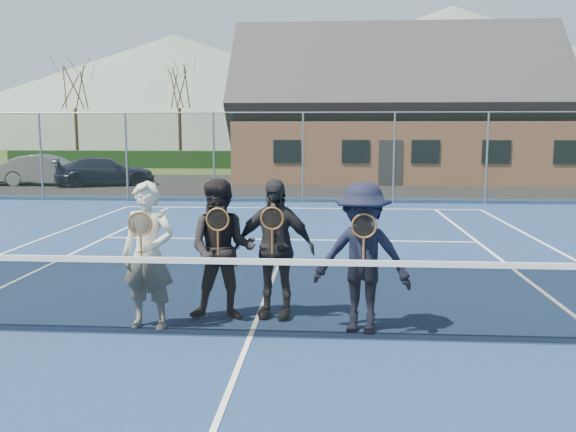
% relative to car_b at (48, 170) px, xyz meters
% --- Properties ---
extents(ground, '(220.00, 220.00, 0.00)m').
position_rel_car_b_xyz_m(ground, '(11.54, 0.76, -0.67)').
color(ground, '#354D1B').
rests_on(ground, ground).
extents(court_surface, '(30.00, 30.00, 0.02)m').
position_rel_car_b_xyz_m(court_surface, '(11.54, -19.24, -0.66)').
color(court_surface, navy).
rests_on(court_surface, ground).
extents(tarmac_carpark, '(40.00, 12.00, 0.01)m').
position_rel_car_b_xyz_m(tarmac_carpark, '(7.54, 0.76, -0.67)').
color(tarmac_carpark, black).
rests_on(tarmac_carpark, ground).
extents(hedge_row, '(40.00, 1.20, 1.10)m').
position_rel_car_b_xyz_m(hedge_row, '(11.54, 12.76, -0.12)').
color(hedge_row, black).
rests_on(hedge_row, ground).
extents(hill_west, '(110.00, 110.00, 18.00)m').
position_rel_car_b_xyz_m(hill_west, '(-13.46, 75.76, 8.33)').
color(hill_west, slate).
rests_on(hill_west, ground).
extents(hill_centre, '(120.00, 120.00, 22.00)m').
position_rel_car_b_xyz_m(hill_centre, '(31.54, 75.76, 10.33)').
color(hill_centre, slate).
rests_on(hill_centre, ground).
extents(car_b, '(4.12, 1.54, 1.35)m').
position_rel_car_b_xyz_m(car_b, '(0.00, 0.00, 0.00)').
color(car_b, gray).
rests_on(car_b, ground).
extents(car_c, '(4.59, 3.30, 1.23)m').
position_rel_car_b_xyz_m(car_c, '(2.59, -0.02, -0.06)').
color(car_c, '#1B1E36').
rests_on(car_c, ground).
extents(court_markings, '(11.03, 23.83, 0.01)m').
position_rel_car_b_xyz_m(court_markings, '(11.54, -19.24, -0.65)').
color(court_markings, white).
rests_on(court_markings, court_surface).
extents(tennis_net, '(11.68, 0.08, 1.10)m').
position_rel_car_b_xyz_m(tennis_net, '(11.54, -19.24, -0.13)').
color(tennis_net, slate).
rests_on(tennis_net, ground).
extents(perimeter_fence, '(30.07, 0.07, 3.02)m').
position_rel_car_b_xyz_m(perimeter_fence, '(11.54, -5.74, 0.85)').
color(perimeter_fence, slate).
rests_on(perimeter_fence, ground).
extents(clubhouse, '(15.60, 8.20, 7.70)m').
position_rel_car_b_xyz_m(clubhouse, '(15.54, 4.76, 3.32)').
color(clubhouse, '#9E6B4C').
rests_on(clubhouse, ground).
extents(tree_a, '(3.20, 3.20, 7.77)m').
position_rel_car_b_xyz_m(tree_a, '(-4.46, 13.76, 5.12)').
color(tree_a, '#3D2716').
rests_on(tree_a, ground).
extents(tree_b, '(3.20, 3.20, 7.77)m').
position_rel_car_b_xyz_m(tree_b, '(2.54, 13.76, 5.12)').
color(tree_b, '#361F13').
rests_on(tree_b, ground).
extents(tree_c, '(3.20, 3.20, 7.77)m').
position_rel_car_b_xyz_m(tree_c, '(13.54, 13.76, 5.12)').
color(tree_c, '#352113').
rests_on(tree_c, ground).
extents(tree_d, '(3.20, 3.20, 7.77)m').
position_rel_car_b_xyz_m(tree_d, '(23.54, 13.76, 5.12)').
color(tree_d, '#392014').
rests_on(tree_d, ground).
extents(player_a, '(0.70, 0.54, 1.80)m').
position_rel_car_b_xyz_m(player_a, '(10.27, -18.96, 0.25)').
color(player_a, beige).
rests_on(player_a, court_surface).
extents(player_b, '(0.89, 0.70, 1.80)m').
position_rel_car_b_xyz_m(player_b, '(11.10, -18.54, 0.25)').
color(player_b, black).
rests_on(player_b, court_surface).
extents(player_c, '(1.11, 0.61, 1.80)m').
position_rel_car_b_xyz_m(player_c, '(11.75, -18.40, 0.25)').
color(player_c, black).
rests_on(player_c, court_surface).
extents(player_d, '(1.28, 0.92, 1.80)m').
position_rel_car_b_xyz_m(player_d, '(12.84, -18.92, 0.25)').
color(player_d, black).
rests_on(player_d, court_surface).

